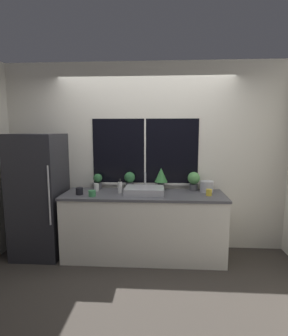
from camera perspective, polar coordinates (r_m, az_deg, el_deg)
The scene contains 17 objects.
ground_plane at distance 3.58m, azimuth -0.43°, elevation -20.92°, with size 14.00×14.00×0.00m, color #38332D.
wall_back at distance 3.85m, azimuth 0.26°, elevation 2.33°, with size 8.00×0.09×2.70m.
wall_left at distance 5.17m, azimuth -22.65°, elevation 3.18°, with size 0.06×7.00×2.70m.
wall_right at distance 4.99m, azimuth 25.17°, elevation 2.89°, with size 0.06×7.00×2.70m.
counter at distance 3.68m, azimuth -0.09°, elevation -12.39°, with size 2.18×0.65×0.90m.
refrigerator at distance 3.95m, azimuth -21.73°, elevation -5.48°, with size 0.64×0.71×1.70m.
sink at distance 3.54m, azimuth 0.09°, elevation -4.89°, with size 0.52×0.42×0.26m.
potted_plant_far_left at distance 3.86m, azimuth -10.02°, elevation -2.80°, with size 0.13×0.13×0.22m.
potted_plant_center_left at distance 3.77m, azimuth -3.14°, elevation -2.52°, with size 0.16×0.16×0.26m.
potted_plant_center_right at distance 3.74m, azimuth 3.73°, elevation -1.84°, with size 0.18×0.18×0.32m.
potted_plant_far_right at distance 3.78m, azimuth 10.78°, elevation -2.56°, with size 0.17×0.17×0.26m.
soap_bottle at distance 3.58m, azimuth -5.24°, elevation -4.17°, with size 0.06×0.06×0.20m.
mug_black at distance 3.59m, azimuth -13.88°, elevation -4.91°, with size 0.10×0.10×0.09m.
mug_green at distance 3.46m, azimuth -11.23°, elevation -5.44°, with size 0.09×0.09×0.08m.
mug_yellow at distance 3.54m, azimuth 13.96°, elevation -5.18°, with size 0.08×0.08×0.09m.
mug_white at distance 3.76m, azimuth -10.32°, elevation -4.14°, with size 0.07×0.07×0.10m.
kettle at distance 3.75m, azimuth 13.51°, elevation -3.82°, with size 0.18×0.18×0.16m.
Camera 1 is at (0.22, -3.12, 1.74)m, focal length 28.00 mm.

